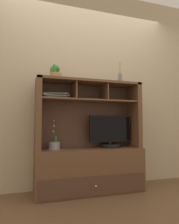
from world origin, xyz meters
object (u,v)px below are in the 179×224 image
tv_monitor (110,134)px  magazine_stack_left (55,96)px  potted_orchid (54,146)px  media_console (89,157)px  diffuser_bottle (120,79)px  potted_succulent (55,73)px

tv_monitor → magazine_stack_left: bearing=179.9°
potted_orchid → tv_monitor: bearing=-0.7°
media_console → diffuser_bottle: (0.44, -0.01, 1.04)m
diffuser_bottle → potted_succulent: bearing=179.4°
tv_monitor → diffuser_bottle: 0.76m
media_console → tv_monitor: 0.41m
media_console → tv_monitor: (0.30, 0.01, 0.29)m
magazine_stack_left → diffuser_bottle: bearing=-1.3°
potted_succulent → tv_monitor: bearing=0.7°
tv_monitor → magazine_stack_left: 0.87m
diffuser_bottle → potted_succulent: (-0.88, 0.01, 0.01)m
media_console → tv_monitor: media_console is taller
potted_orchid → diffuser_bottle: 1.24m
diffuser_bottle → tv_monitor: bearing=172.9°
tv_monitor → diffuser_bottle: (0.14, -0.02, 0.75)m
magazine_stack_left → diffuser_bottle: diffuser_bottle is taller
media_console → potted_succulent: potted_succulent is taller
media_console → potted_orchid: bearing=177.8°
diffuser_bottle → potted_orchid: bearing=178.3°
media_console → potted_orchid: media_console is taller
potted_orchid → magazine_stack_left: (0.00, -0.01, 0.60)m
potted_orchid → media_console: bearing=-2.2°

